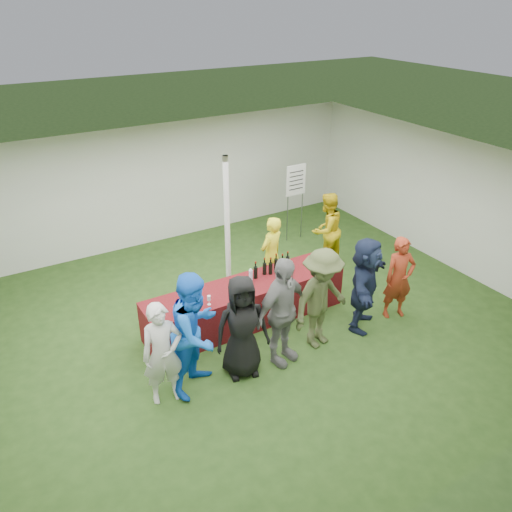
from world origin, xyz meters
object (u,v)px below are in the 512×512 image
wine_list_sign (296,186)px  customer_2 (242,327)px  staff_pourer (271,255)px  customer_0 (163,354)px  serving_table (246,303)px  customer_1 (196,332)px  customer_4 (321,299)px  customer_5 (365,284)px  staff_back (326,230)px  customer_6 (399,278)px  dump_bucket (332,262)px  customer_3 (282,312)px

wine_list_sign → customer_2: size_ratio=1.09×
staff_pourer → customer_0: bearing=11.3°
serving_table → wine_list_sign: size_ratio=2.00×
serving_table → customer_1: (-1.39, -1.05, 0.57)m
serving_table → customer_4: size_ratio=2.07×
customer_0 → customer_4: (2.63, -0.08, 0.08)m
serving_table → customer_5: customer_5 is taller
staff_pourer → customer_4: customer_4 is taller
serving_table → staff_back: size_ratio=2.25×
staff_pourer → wine_list_sign: bearing=-155.3°
staff_pourer → customer_6: (1.48, -1.83, -0.01)m
dump_bucket → staff_back: size_ratio=0.16×
serving_table → customer_1: bearing=-142.9°
customer_5 → customer_3: bearing=143.7°
customer_1 → customer_6: (3.78, -0.13, -0.18)m
wine_list_sign → customer_5: bearing=-105.2°
serving_table → customer_5: bearing=-33.9°
customer_3 → dump_bucket: bearing=14.1°
staff_pourer → customer_2: bearing=27.6°
wine_list_sign → customer_5: size_ratio=1.07×
customer_2 → customer_5: (2.36, 0.01, 0.01)m
wine_list_sign → customer_2: wine_list_sign is taller
customer_4 → customer_0: bearing=166.7°
customer_4 → customer_2: bearing=167.4°
dump_bucket → customer_5: customer_5 is taller
customer_0 → customer_3: (1.86, -0.12, 0.11)m
wine_list_sign → customer_6: wine_list_sign is taller
customer_1 → customer_5: (3.04, -0.07, -0.10)m
customer_2 → customer_5: bearing=13.1°
customer_2 → customer_4: 1.42m
wine_list_sign → customer_6: size_ratio=1.18×
customer_6 → customer_0: bearing=-165.4°
customer_4 → customer_5: 0.94m
wine_list_sign → customer_4: (-1.88, -3.50, -0.45)m
staff_pourer → customer_1: size_ratio=0.82×
serving_table → customer_6: (2.40, -1.17, 0.39)m
customer_0 → customer_5: size_ratio=0.94×
dump_bucket → staff_back: staff_back is taller
customer_0 → customer_6: 4.31m
staff_back → customer_5: (-0.82, -2.11, 0.04)m
customer_3 → customer_4: bearing=-12.9°
customer_0 → customer_6: size_ratio=1.03×
staff_pourer → customer_3: bearing=42.3°
wine_list_sign → customer_6: bearing=-93.3°
customer_6 → customer_5: bearing=-168.7°
dump_bucket → staff_pourer: (-0.74, 0.88, -0.07)m
wine_list_sign → serving_table: bearing=-138.0°
staff_pourer → customer_3: 2.09m
serving_table → customer_0: 2.23m
staff_back → customer_5: customer_5 is taller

